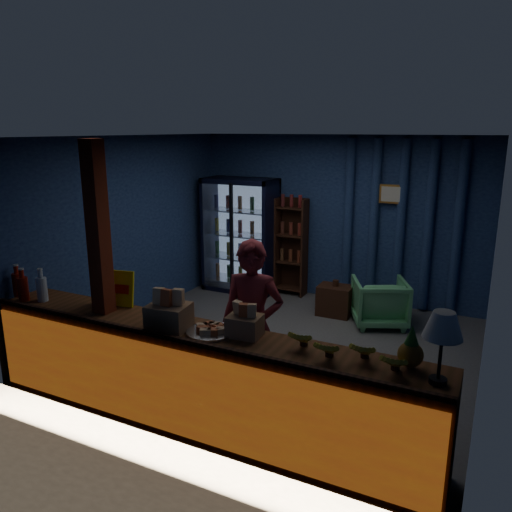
{
  "coord_description": "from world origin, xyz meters",
  "views": [
    {
      "loc": [
        2.31,
        -5.35,
        2.69
      ],
      "look_at": [
        -0.24,
        -0.2,
        1.21
      ],
      "focal_mm": 35.0,
      "sensor_mm": 36.0,
      "label": 1
    }
  ],
  "objects": [
    {
      "name": "pastry_tray",
      "position": [
        0.15,
        -1.89,
        0.97
      ],
      "size": [
        0.43,
        0.43,
        0.07
      ],
      "color": "silver",
      "rests_on": "counter"
    },
    {
      "name": "framed_picture",
      "position": [
        0.85,
        2.1,
        1.75
      ],
      "size": [
        0.36,
        0.04,
        0.28
      ],
      "color": "gold",
      "rests_on": "room_walls"
    },
    {
      "name": "beverage_cooler",
      "position": [
        -1.55,
        1.92,
        0.93
      ],
      "size": [
        1.2,
        0.62,
        1.9
      ],
      "color": "black",
      "rests_on": "ground"
    },
    {
      "name": "side_table",
      "position": [
        0.26,
        1.41,
        0.23
      ],
      "size": [
        0.5,
        0.36,
        0.54
      ],
      "color": "#3E1E13",
      "rests_on": "ground"
    },
    {
      "name": "green_chair",
      "position": [
        0.93,
        1.33,
        0.33
      ],
      "size": [
        0.95,
        0.96,
        0.66
      ],
      "primitive_type": "imported",
      "rotation": [
        0.0,
        0.0,
        3.57
      ],
      "color": "#5BB674",
      "rests_on": "ground"
    },
    {
      "name": "curtain_folds",
      "position": [
        1.0,
        2.14,
        1.3
      ],
      "size": [
        1.74,
        0.14,
        2.5
      ],
      "color": "navy",
      "rests_on": "room_walls"
    },
    {
      "name": "room_walls",
      "position": [
        0.0,
        0.0,
        1.57
      ],
      "size": [
        4.6,
        4.6,
        4.6
      ],
      "color": "navy",
      "rests_on": "ground"
    },
    {
      "name": "soda_bottles",
      "position": [
        -2.02,
        -1.97,
        1.09
      ],
      "size": [
        0.47,
        0.19,
        0.35
      ],
      "color": "#AC1C0B",
      "rests_on": "counter"
    },
    {
      "name": "ground",
      "position": [
        0.0,
        0.0,
        0.0
      ],
      "size": [
        4.6,
        4.6,
        0.0
      ],
      "primitive_type": "plane",
      "color": "#515154",
      "rests_on": "ground"
    },
    {
      "name": "banana_bunches",
      "position": [
        1.36,
        -1.85,
        1.03
      ],
      "size": [
        0.99,
        0.29,
        0.16
      ],
      "color": "yellow",
      "rests_on": "counter"
    },
    {
      "name": "bottle_shelf",
      "position": [
        -0.7,
        2.06,
        0.79
      ],
      "size": [
        0.5,
        0.28,
        1.6
      ],
      "color": "#3E1E13",
      "rests_on": "ground"
    },
    {
      "name": "pineapple",
      "position": [
        1.83,
        -1.78,
        1.09
      ],
      "size": [
        0.19,
        0.19,
        0.33
      ],
      "color": "#98601B",
      "rests_on": "counter"
    },
    {
      "name": "shopkeeper",
      "position": [
        0.29,
        -1.36,
        0.84
      ],
      "size": [
        0.68,
        0.52,
        1.68
      ],
      "primitive_type": "imported",
      "rotation": [
        0.0,
        0.0,
        0.2
      ],
      "color": "maroon",
      "rests_on": "ground"
    },
    {
      "name": "snack_box_left",
      "position": [
        -0.22,
        -1.97,
        1.08
      ],
      "size": [
        0.38,
        0.33,
        0.38
      ],
      "color": "#9E6D4C",
      "rests_on": "counter"
    },
    {
      "name": "yellow_sign",
      "position": [
        -1.1,
        -1.71,
        1.13
      ],
      "size": [
        0.46,
        0.18,
        0.36
      ],
      "color": "yellow",
      "rests_on": "counter"
    },
    {
      "name": "support_post",
      "position": [
        -1.05,
        -1.9,
        1.3
      ],
      "size": [
        0.16,
        0.16,
        2.6
      ],
      "primitive_type": "cube",
      "color": "maroon",
      "rests_on": "ground"
    },
    {
      "name": "counter",
      "position": [
        0.0,
        -1.91,
        0.48
      ],
      "size": [
        4.4,
        0.57,
        0.99
      ],
      "color": "brown",
      "rests_on": "ground"
    },
    {
      "name": "table_lamp",
      "position": [
        2.05,
        -1.94,
        1.37
      ],
      "size": [
        0.27,
        0.27,
        0.53
      ],
      "color": "black",
      "rests_on": "counter"
    },
    {
      "name": "snack_box_centre",
      "position": [
        0.45,
        -1.81,
        1.06
      ],
      "size": [
        0.3,
        0.26,
        0.3
      ],
      "color": "#9E6D4C",
      "rests_on": "counter"
    }
  ]
}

